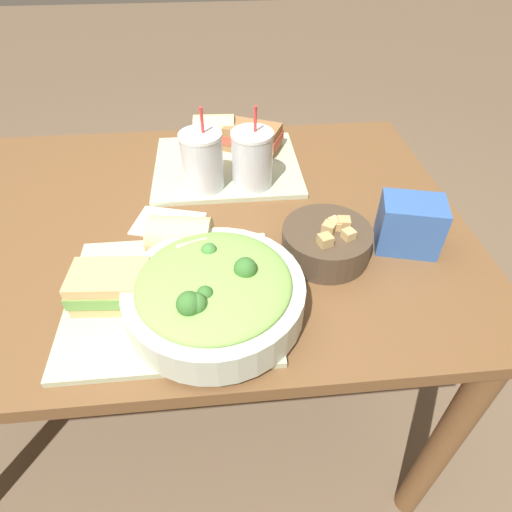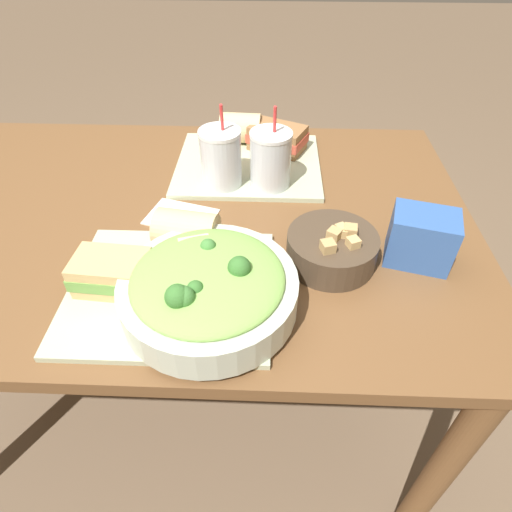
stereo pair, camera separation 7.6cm
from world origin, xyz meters
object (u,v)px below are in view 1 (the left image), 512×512
sandwich_near (111,287)px  sandwich_far (253,137)px  drink_cup_red (252,161)px  napkin_folded (168,223)px  chip_bag (410,225)px  baguette_far (215,130)px  drink_cup_dark (203,163)px  salad_bowl (214,292)px  soup_bowl (326,241)px  baguette_near (181,237)px

sandwich_near → sandwich_far: (0.29, 0.52, 0.00)m
drink_cup_red → napkin_folded: bearing=-147.4°
sandwich_far → chip_bag: 0.50m
baguette_far → chip_bag: chip_bag is taller
chip_bag → napkin_folded: bearing=-178.9°
chip_bag → baguette_far: bearing=143.9°
drink_cup_dark → chip_bag: (0.40, -0.24, -0.02)m
salad_bowl → baguette_far: salad_bowl is taller
soup_bowl → napkin_folded: soup_bowl is taller
drink_cup_red → chip_bag: 0.38m
soup_bowl → sandwich_near: (-0.40, -0.09, 0.01)m
drink_cup_dark → drink_cup_red: size_ratio=1.01×
sandwich_far → drink_cup_dark: drink_cup_dark is taller
sandwich_near → baguette_near: bearing=48.5°
salad_bowl → napkin_folded: bearing=110.2°
sandwich_near → napkin_folded: bearing=74.9°
drink_cup_dark → drink_cup_red: drink_cup_dark is taller
baguette_near → napkin_folded: bearing=28.1°
chip_bag → sandwich_near: bearing=-154.5°
baguette_near → sandwich_near: bearing=143.3°
soup_bowl → baguette_far: (-0.20, 0.47, 0.02)m
baguette_far → chip_bag: bearing=-137.8°
soup_bowl → chip_bag: bearing=4.4°
napkin_folded → sandwich_far: bearing=54.9°
baguette_near → sandwich_far: baguette_near is taller
soup_bowl → drink_cup_dark: bearing=132.8°
soup_bowl → baguette_far: bearing=113.4°
salad_bowl → sandwich_near: salad_bowl is taller
drink_cup_dark → drink_cup_red: (0.11, 0.00, -0.00)m
salad_bowl → drink_cup_red: size_ratio=1.55×
sandwich_far → baguette_far: (-0.10, 0.04, 0.01)m
salad_bowl → baguette_near: 0.17m
soup_bowl → sandwich_far: soup_bowl is taller
baguette_far → drink_cup_dark: bearing=174.5°
drink_cup_dark → soup_bowl: bearing=-47.2°
sandwich_near → drink_cup_dark: drink_cup_dark is taller
chip_bag → drink_cup_red: bearing=154.9°
napkin_folded → baguette_near: bearing=-71.1°
drink_cup_dark → baguette_near: bearing=-100.3°
drink_cup_dark → chip_bag: 0.47m
soup_bowl → drink_cup_red: size_ratio=0.90×
sandwich_near → baguette_near: 0.16m
sandwich_near → drink_cup_dark: (0.16, 0.35, 0.03)m
drink_cup_dark → drink_cup_red: 0.11m
sandwich_near → chip_bag: bearing=15.0°
sandwich_near → sandwich_far: bearing=65.4°
baguette_near → napkin_folded: (-0.04, 0.11, -0.05)m
baguette_far → napkin_folded: 0.36m
soup_bowl → baguette_near: baguette_near is taller
salad_bowl → soup_bowl: size_ratio=1.73×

